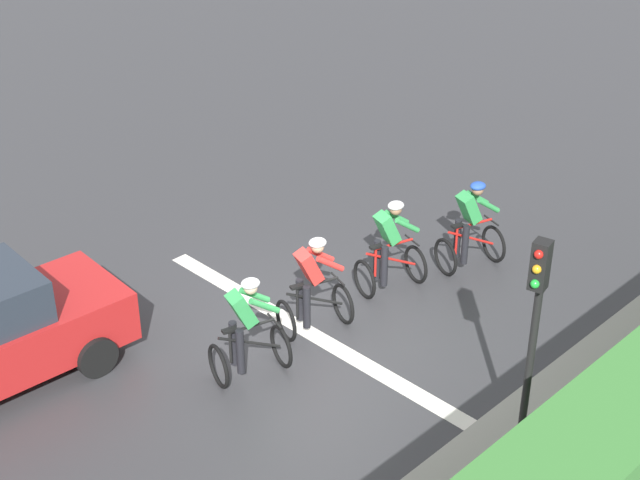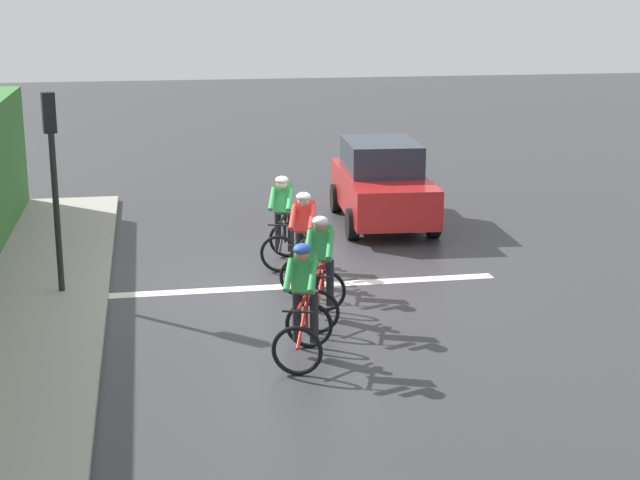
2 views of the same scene
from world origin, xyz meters
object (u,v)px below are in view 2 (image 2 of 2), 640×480
Objects in this scene: cyclist_lead at (304,304)px; traffic_light_near_crossing at (53,163)px; cyclist_mid at (304,242)px; cyclist_second at (321,271)px; cyclist_fourth at (283,222)px; car_red at (382,183)px.

cyclist_lead is 0.50× the size of traffic_light_near_crossing.
cyclist_mid is (-0.56, -3.30, 0.00)m from cyclist_lead.
cyclist_second is at bearing -108.66° from cyclist_lead.
traffic_light_near_crossing is at bearing -45.22° from cyclist_lead.
traffic_light_near_crossing reaches higher than cyclist_second.
cyclist_fourth is at bearing -161.40° from traffic_light_near_crossing.
cyclist_second is 6.56m from car_red.
car_red is 1.26× the size of traffic_light_near_crossing.
car_red is (-2.44, -6.09, 0.08)m from cyclist_second.
cyclist_fourth is at bearing -84.28° from cyclist_mid.
cyclist_lead is at bearing 134.78° from traffic_light_near_crossing.
traffic_light_near_crossing reaches higher than cyclist_lead.
cyclist_mid is 0.50× the size of traffic_light_near_crossing.
car_red is (-2.55, -2.83, 0.08)m from cyclist_fourth.
cyclist_lead and cyclist_mid have the same top height.
cyclist_second and cyclist_mid have the same top height.
cyclist_fourth is 3.81m from car_red.
cyclist_second is 0.39× the size of car_red.
car_red is (-2.95, -7.62, 0.08)m from cyclist_lead.
cyclist_second is at bearing 91.93° from cyclist_fourth.
cyclist_lead is 3.34m from cyclist_mid.
cyclist_lead and cyclist_second have the same top height.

